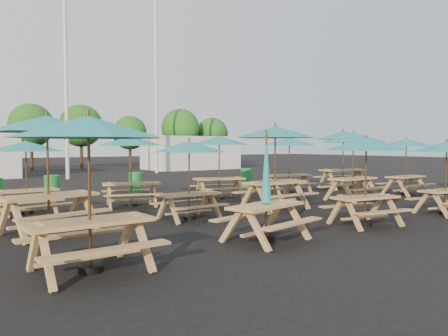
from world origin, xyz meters
TOP-DOWN VIEW (x-y plane):
  - ground at (0.00, 0.00)m, footprint 120.00×120.00m
  - picnic_unit_0 at (-6.76, -4.66)m, footprint 2.37×2.37m
  - picnic_unit_1 at (-6.58, -1.37)m, footprint 2.97×2.97m
  - picnic_unit_2 at (-6.42, 1.83)m, footprint 2.13×2.13m
  - picnic_unit_3 at (-3.21, -4.55)m, footprint 2.01×1.85m
  - picnic_unit_4 at (-3.17, -1.48)m, footprint 1.98×1.98m
  - picnic_unit_5 at (-3.44, 1.62)m, footprint 2.68×2.68m
  - picnic_unit_6 at (-0.18, -4.60)m, footprint 2.31×2.31m
  - picnic_unit_7 at (-0.16, -1.37)m, footprint 2.46×2.46m
  - picnic_unit_8 at (-0.20, 1.51)m, footprint 2.67×2.67m
  - picnic_unit_9 at (3.08, -4.79)m, footprint 2.15×2.15m
  - picnic_unit_10 at (3.42, -1.37)m, footprint 2.38×2.38m
  - picnic_unit_11 at (3.21, 1.58)m, footprint 2.70×2.70m
  - picnic_unit_13 at (6.44, -1.44)m, footprint 2.10×2.10m
  - picnic_unit_14 at (6.32, 1.47)m, footprint 3.04×3.04m
  - waste_bin_2 at (-4.99, 5.01)m, footprint 0.52×0.52m
  - waste_bin_3 at (-1.89, 4.83)m, footprint 0.52×0.52m
  - waste_bin_4 at (3.45, 4.65)m, footprint 0.52×0.52m
  - mast_0 at (-2.00, 14.00)m, footprint 0.20×0.20m
  - mast_1 at (4.50, 16.00)m, footprint 0.20×0.20m
  - event_tent_1 at (9.00, 19.00)m, footprint 7.00×4.00m
  - tree_3 at (-1.75, 24.72)m, footprint 3.36×3.36m
  - tree_4 at (1.90, 24.26)m, footprint 3.41×3.41m
  - tree_5 at (6.22, 24.67)m, footprint 2.94×2.94m
  - tree_6 at (10.23, 22.90)m, footprint 3.38×3.38m
  - tree_7 at (13.63, 22.92)m, footprint 2.95×2.95m

SIDE VIEW (x-z plane):
  - ground at x=0.00m, z-range 0.00..0.00m
  - waste_bin_2 at x=-4.99m, z-range 0.00..0.84m
  - waste_bin_3 at x=-1.89m, z-range 0.00..0.84m
  - waste_bin_4 at x=3.45m, z-range 0.00..0.84m
  - picnic_unit_3 at x=-3.21m, z-range -0.20..2.01m
  - event_tent_1 at x=9.00m, z-range 0.00..2.60m
  - picnic_unit_9 at x=3.08m, z-range 0.75..2.78m
  - picnic_unit_4 at x=-3.17m, z-range 0.76..2.79m
  - picnic_unit_2 at x=-6.42m, z-range 0.76..2.80m
  - picnic_unit_6 at x=-0.18m, z-range 0.78..2.87m
  - picnic_unit_13 at x=6.44m, z-range 0.81..2.98m
  - picnic_unit_5 at x=-3.44m, z-range 0.83..3.04m
  - picnic_unit_11 at x=3.21m, z-range 0.83..3.05m
  - picnic_unit_8 at x=-0.20m, z-range 0.84..3.09m
  - picnic_unit_10 at x=3.42m, z-range 0.87..3.22m
  - picnic_unit_0 at x=-6.76m, z-range 0.88..3.24m
  - picnic_unit_7 at x=-0.16m, z-range 0.93..3.42m
  - picnic_unit_14 at x=6.32m, z-range 0.94..3.48m
  - picnic_unit_1 at x=-6.58m, z-range 0.95..3.51m
  - tree_5 at x=6.22m, z-range 0.75..5.20m
  - tree_7 at x=13.63m, z-range 0.75..5.23m
  - tree_3 at x=-1.75m, z-range 0.86..5.95m
  - tree_6 at x=10.23m, z-range 0.86..5.99m
  - tree_4 at x=1.90m, z-range 0.87..6.04m
  - mast_0 at x=-2.00m, z-range 0.00..12.00m
  - mast_1 at x=4.50m, z-range 0.00..12.00m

